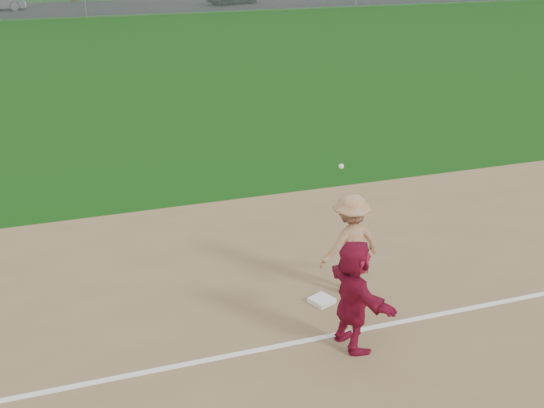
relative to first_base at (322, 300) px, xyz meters
name	(u,v)px	position (x,y,z in m)	size (l,w,h in m)	color
ground	(302,312)	(-0.40, -0.16, -0.06)	(160.00, 160.00, 0.00)	#11420C
foul_line	(322,337)	(-0.40, -0.96, -0.03)	(60.00, 0.10, 0.01)	white
parking_asphalt	(80,8)	(-0.40, 45.84, -0.05)	(120.00, 10.00, 0.01)	black
first_base	(322,300)	(0.00, 0.00, 0.00)	(0.34, 0.34, 0.08)	white
base_runner	(354,295)	(-0.07, -1.28, 0.81)	(1.57, 0.50, 1.69)	maroon
first_base_play	(350,244)	(0.58, 0.23, 0.83)	(1.22, 0.84, 2.36)	#979799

